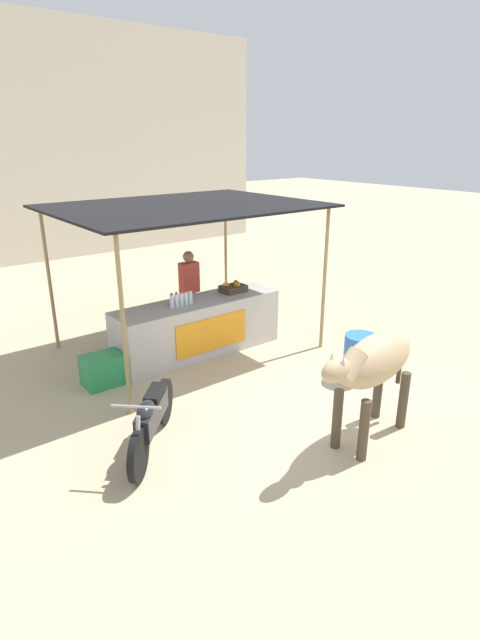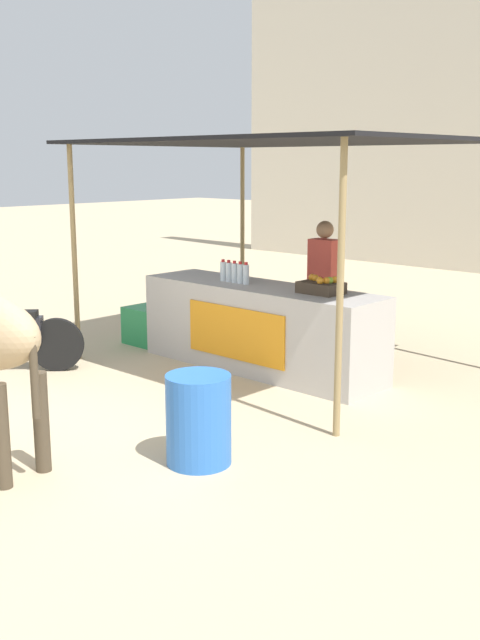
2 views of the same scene
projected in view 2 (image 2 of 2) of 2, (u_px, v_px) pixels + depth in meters
ground_plane at (103, 415)px, 6.95m from camera, size 60.00×60.00×0.00m
stall_counter at (260, 328)px, 8.42m from camera, size 3.00×0.82×0.96m
stall_awning at (279, 149)px, 8.22m from camera, size 4.20×3.20×2.54m
water_bottle_row at (234, 273)px, 8.49m from camera, size 0.43×0.07×0.25m
fruit_crate at (321, 286)px, 7.80m from camera, size 0.44×0.32×0.18m
vendor_behind_counter at (324, 290)px, 8.67m from camera, size 0.34×0.22×1.65m
cooler_box at (149, 326)px, 9.61m from camera, size 0.60×0.44×0.48m
water_barrel at (199, 419)px, 5.79m from camera, size 0.51×0.51×0.71m
motorcycle_parked at (0, 334)px, 8.32m from camera, size 1.30×1.36×0.90m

